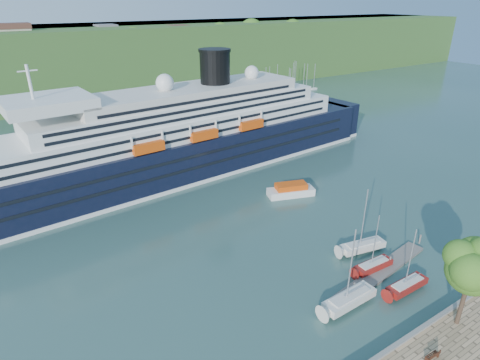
# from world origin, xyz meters

# --- Properties ---
(ground) EXTENTS (400.00, 400.00, 0.00)m
(ground) POSITION_xyz_m (0.00, 0.00, 0.00)
(ground) COLOR #2A4B45
(ground) RESTS_ON ground
(far_hillside) EXTENTS (400.00, 50.00, 24.00)m
(far_hillside) POSITION_xyz_m (0.00, 145.00, 12.00)
(far_hillside) COLOR #395A24
(far_hillside) RESTS_ON ground
(quay_coping) EXTENTS (220.00, 0.50, 0.30)m
(quay_coping) POSITION_xyz_m (0.00, -0.20, 1.15)
(quay_coping) COLOR slate
(quay_coping) RESTS_ON promenade
(cruise_ship) EXTENTS (108.86, 23.55, 24.25)m
(cruise_ship) POSITION_xyz_m (-4.25, 54.40, 12.13)
(cruise_ship) COLOR black
(cruise_ship) RESTS_ON ground
(park_bench) EXTENTS (1.71, 0.75, 1.08)m
(park_bench) POSITION_xyz_m (-2.43, -3.10, 1.54)
(park_bench) COLOR #412012
(park_bench) RESTS_ON promenade
(promenade_tree) EXTENTS (6.84, 6.84, 11.34)m
(promenade_tree) POSITION_xyz_m (4.25, -1.69, 6.67)
(promenade_tree) COLOR #315917
(promenade_tree) RESTS_ON promenade
(floating_pontoon) EXTENTS (18.80, 4.82, 0.41)m
(floating_pontoon) POSITION_xyz_m (5.50, 9.33, 0.21)
(floating_pontoon) COLOR slate
(floating_pontoon) RESTS_ON ground
(sailboat_white_near) EXTENTS (7.98, 2.37, 10.25)m
(sailboat_white_near) POSITION_xyz_m (-2.78, 7.26, 5.13)
(sailboat_white_near) COLOR silver
(sailboat_white_near) RESTS_ON ground
(sailboat_red) EXTENTS (6.42, 2.03, 8.20)m
(sailboat_red) POSITION_xyz_m (5.04, 10.28, 4.10)
(sailboat_red) COLOR maroon
(sailboat_red) RESTS_ON ground
(sailboat_white_far) EXTENTS (7.67, 3.43, 9.58)m
(sailboat_white_far) POSITION_xyz_m (7.25, 14.08, 4.79)
(sailboat_white_far) COLOR silver
(sailboat_white_far) RESTS_ON ground
(tender_launch) EXTENTS (9.11, 5.55, 2.38)m
(tender_launch) POSITION_xyz_m (10.26, 33.71, 1.19)
(tender_launch) COLOR #D7480C
(tender_launch) RESTS_ON ground
(sailboat_extra) EXTENTS (6.70, 1.92, 8.63)m
(sailboat_extra) POSITION_xyz_m (5.24, 5.25, 4.31)
(sailboat_extra) COLOR maroon
(sailboat_extra) RESTS_ON ground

